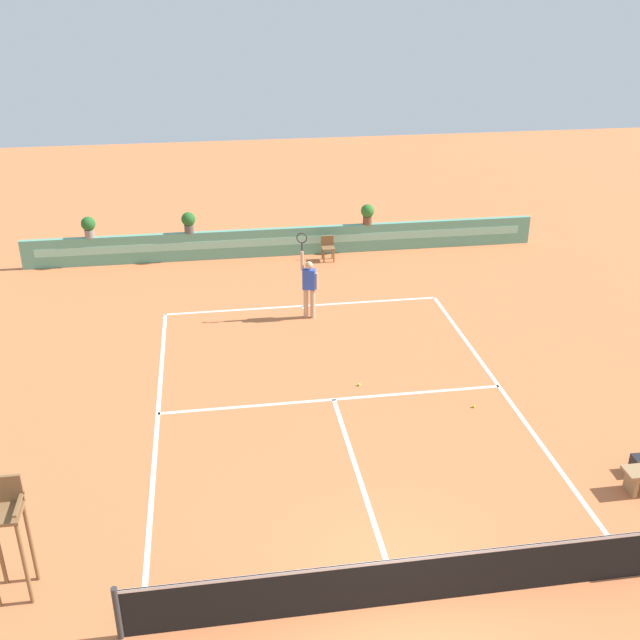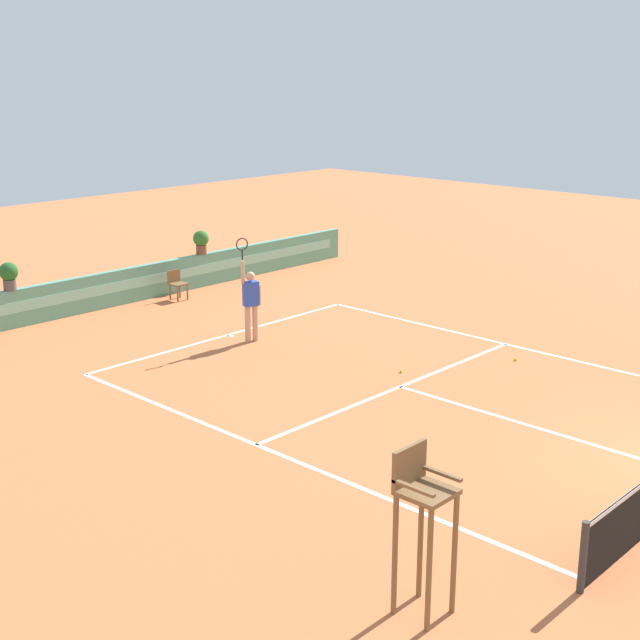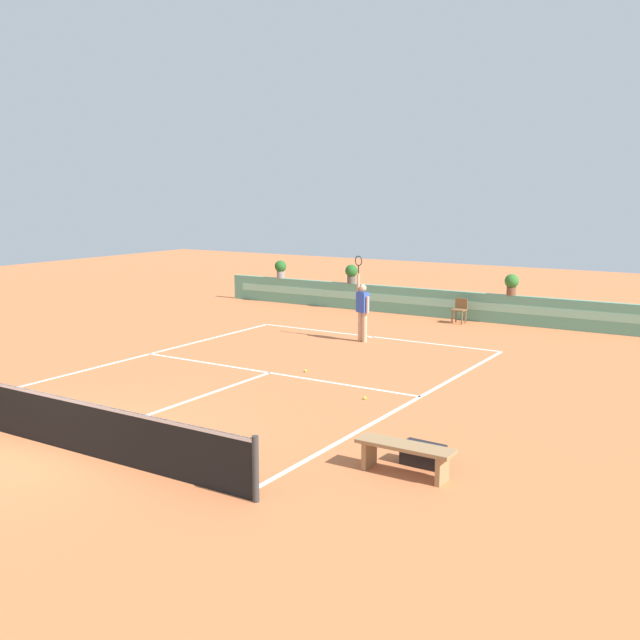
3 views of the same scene
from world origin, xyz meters
The scene contains 10 objects.
ground_plane centered at (0.00, 6.00, 0.00)m, with size 60.00×60.00×0.00m, color #C66B3D.
court_lines centered at (0.00, 6.72, 0.00)m, with size 8.32×11.94×0.01m.
back_wall_barrier centered at (0.00, 16.39, 0.50)m, with size 18.00×0.21×1.00m.
umpire_chair centered at (-6.14, 1.26, 1.34)m, with size 0.60×0.60×2.14m.
ball_kid_chair centered at (1.37, 15.66, 0.48)m, with size 0.44×0.44×0.85m.
tennis_player centered at (0.07, 11.07, 1.05)m, with size 0.59×0.32×2.58m.
tennis_ball_near_baseline centered at (0.72, 6.94, 0.03)m, with size 0.07×0.07×0.07m, color #CCE033.
tennis_ball_mid_court centered at (3.18, 5.55, 0.03)m, with size 0.07×0.07×0.07m, color #CCE033.
potted_plant_right centered at (2.91, 16.39, 1.41)m, with size 0.48×0.48×0.72m.
potted_plant_left centered at (-3.35, 16.39, 1.41)m, with size 0.48×0.48×0.72m.
Camera 2 is at (-13.96, -4.41, 6.45)m, focal length 49.97 mm.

